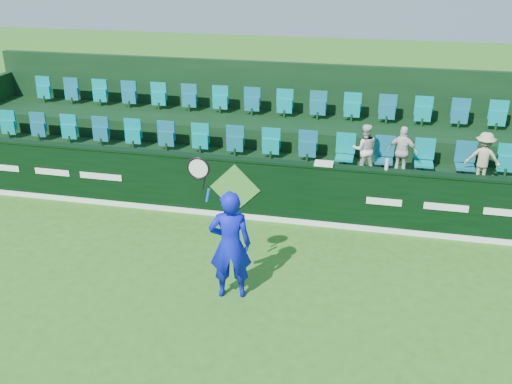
% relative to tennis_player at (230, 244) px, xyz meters
% --- Properties ---
extents(ground, '(60.00, 60.00, 0.00)m').
position_rel_tennis_player_xyz_m(ground, '(-0.66, -1.04, -0.97)').
color(ground, '#2F6618').
rests_on(ground, ground).
extents(sponsor_hoarding, '(16.00, 0.25, 1.35)m').
position_rel_tennis_player_xyz_m(sponsor_hoarding, '(-0.66, 2.96, -0.29)').
color(sponsor_hoarding, black).
rests_on(sponsor_hoarding, ground).
extents(stand_tier_front, '(16.00, 2.00, 0.80)m').
position_rel_tennis_player_xyz_m(stand_tier_front, '(-0.66, 4.06, -0.57)').
color(stand_tier_front, black).
rests_on(stand_tier_front, ground).
extents(stand_tier_back, '(16.00, 1.80, 1.30)m').
position_rel_tennis_player_xyz_m(stand_tier_back, '(-0.66, 5.96, -0.32)').
color(stand_tier_back, black).
rests_on(stand_tier_back, ground).
extents(stand_rear, '(16.00, 4.10, 2.60)m').
position_rel_tennis_player_xyz_m(stand_rear, '(-0.66, 6.41, 0.25)').
color(stand_rear, black).
rests_on(stand_rear, ground).
extents(seat_row_front, '(13.50, 0.50, 0.60)m').
position_rel_tennis_player_xyz_m(seat_row_front, '(-0.66, 4.46, 0.13)').
color(seat_row_front, '#038588').
rests_on(seat_row_front, stand_tier_front).
extents(seat_row_back, '(13.50, 0.50, 0.60)m').
position_rel_tennis_player_xyz_m(seat_row_back, '(-0.66, 6.26, 0.63)').
color(seat_row_back, '#038588').
rests_on(seat_row_back, stand_tier_back).
extents(tennis_player, '(1.07, 0.61, 2.52)m').
position_rel_tennis_player_xyz_m(tennis_player, '(0.00, 0.00, 0.00)').
color(tennis_player, '#0B14C5').
rests_on(tennis_player, ground).
extents(spectator_left, '(0.62, 0.52, 1.12)m').
position_rel_tennis_player_xyz_m(spectator_left, '(1.94, 4.08, 0.39)').
color(spectator_left, silver).
rests_on(spectator_left, stand_tier_front).
extents(spectator_middle, '(0.71, 0.45, 1.12)m').
position_rel_tennis_player_xyz_m(spectator_middle, '(2.75, 4.08, 0.39)').
color(spectator_middle, silver).
rests_on(spectator_middle, stand_tier_front).
extents(spectator_right, '(0.77, 0.51, 1.11)m').
position_rel_tennis_player_xyz_m(spectator_right, '(4.40, 4.08, 0.39)').
color(spectator_right, tan).
rests_on(spectator_right, stand_tier_front).
extents(towel, '(0.38, 0.24, 0.06)m').
position_rel_tennis_player_xyz_m(towel, '(1.19, 2.96, 0.41)').
color(towel, white).
rests_on(towel, sponsor_hoarding).
extents(drinks_bottle, '(0.07, 0.07, 0.23)m').
position_rel_tennis_player_xyz_m(drinks_bottle, '(2.42, 2.96, 0.50)').
color(drinks_bottle, silver).
rests_on(drinks_bottle, sponsor_hoarding).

